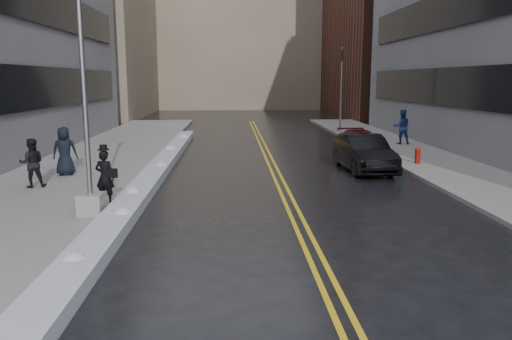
{
  "coord_description": "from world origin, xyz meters",
  "views": [
    {
      "loc": [
        0.68,
        -11.78,
        3.9
      ],
      "look_at": [
        1.36,
        2.44,
        1.3
      ],
      "focal_mm": 35.0,
      "sensor_mm": 36.0,
      "label": 1
    }
  ],
  "objects": [
    {
      "name": "lane_line_right",
      "position": [
        2.65,
        10.0,
        0.0
      ],
      "size": [
        0.12,
        50.0,
        0.01
      ],
      "primitive_type": "cube",
      "color": "gold",
      "rests_on": "ground"
    },
    {
      "name": "building_far",
      "position": [
        2.0,
        60.0,
        11.0
      ],
      "size": [
        36.0,
        16.0,
        22.0
      ],
      "primitive_type": "cube",
      "color": "gray",
      "rests_on": "ground"
    },
    {
      "name": "pedestrian_b",
      "position": [
        -6.33,
        5.77,
        1.01
      ],
      "size": [
        1.0,
        0.88,
        1.72
      ],
      "primitive_type": "imported",
      "rotation": [
        0.0,
        0.0,
        3.46
      ],
      "color": "black",
      "rests_on": "sidewalk_west"
    },
    {
      "name": "fire_hydrant",
      "position": [
        9.0,
        10.0,
        0.55
      ],
      "size": [
        0.26,
        0.26,
        0.73
      ],
      "color": "maroon",
      "rests_on": "sidewalk_east"
    },
    {
      "name": "lane_line_left",
      "position": [
        2.35,
        10.0,
        0.0
      ],
      "size": [
        0.12,
        50.0,
        0.01
      ],
      "primitive_type": "cube",
      "color": "gold",
      "rests_on": "ground"
    },
    {
      "name": "ground",
      "position": [
        0.0,
        0.0,
        0.0
      ],
      "size": [
        160.0,
        160.0,
        0.0
      ],
      "primitive_type": "plane",
      "color": "black",
      "rests_on": "ground"
    },
    {
      "name": "lamppost",
      "position": [
        -3.3,
        2.0,
        2.53
      ],
      "size": [
        0.65,
        0.65,
        7.62
      ],
      "color": "gray",
      "rests_on": "sidewalk_west"
    },
    {
      "name": "traffic_signal",
      "position": [
        8.5,
        24.0,
        3.4
      ],
      "size": [
        0.16,
        0.2,
        6.0
      ],
      "color": "gray",
      "rests_on": "sidewalk_east"
    },
    {
      "name": "pedestrian_east",
      "position": [
        10.59,
        16.9,
        1.15
      ],
      "size": [
        1.03,
        0.84,
        2.0
      ],
      "primitive_type": "imported",
      "rotation": [
        0.0,
        0.0,
        3.06
      ],
      "color": "navy",
      "rests_on": "sidewalk_east"
    },
    {
      "name": "sidewalk_east",
      "position": [
        10.0,
        10.0,
        0.07
      ],
      "size": [
        4.0,
        50.0,
        0.15
      ],
      "primitive_type": "cube",
      "color": "gray",
      "rests_on": "ground"
    },
    {
      "name": "car_maroon",
      "position": [
        7.41,
        13.93,
        0.62
      ],
      "size": [
        1.93,
        4.37,
        1.25
      ],
      "primitive_type": "imported",
      "rotation": [
        0.0,
        0.0,
        0.04
      ],
      "color": "#400A11",
      "rests_on": "ground"
    },
    {
      "name": "pedestrian_c",
      "position": [
        -5.92,
        8.0,
        1.11
      ],
      "size": [
        1.03,
        0.77,
        1.92
      ],
      "primitive_type": "imported",
      "rotation": [
        0.0,
        0.0,
        3.32
      ],
      "color": "black",
      "rests_on": "sidewalk_west"
    },
    {
      "name": "building_west_far",
      "position": [
        -15.5,
        44.0,
        9.0
      ],
      "size": [
        14.0,
        22.0,
        18.0
      ],
      "primitive_type": "cube",
      "color": "gray",
      "rests_on": "ground"
    },
    {
      "name": "pedestrian_fedora",
      "position": [
        -3.2,
        3.28,
        0.97
      ],
      "size": [
        0.67,
        0.52,
        1.65
      ],
      "primitive_type": "imported",
      "rotation": [
        0.0,
        0.0,
        2.92
      ],
      "color": "black",
      "rests_on": "sidewalk_west"
    },
    {
      "name": "car_black",
      "position": [
        6.3,
        9.13,
        0.78
      ],
      "size": [
        1.9,
        4.8,
        1.55
      ],
      "primitive_type": "imported",
      "rotation": [
        0.0,
        0.0,
        0.06
      ],
      "color": "black",
      "rests_on": "ground"
    },
    {
      "name": "sidewalk_west",
      "position": [
        -5.75,
        10.0,
        0.07
      ],
      "size": [
        5.5,
        50.0,
        0.15
      ],
      "primitive_type": "cube",
      "color": "gray",
      "rests_on": "ground"
    },
    {
      "name": "snow_ridge",
      "position": [
        -2.45,
        8.0,
        0.17
      ],
      "size": [
        0.9,
        30.0,
        0.34
      ],
      "primitive_type": "cube",
      "color": "silver",
      "rests_on": "ground"
    }
  ]
}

